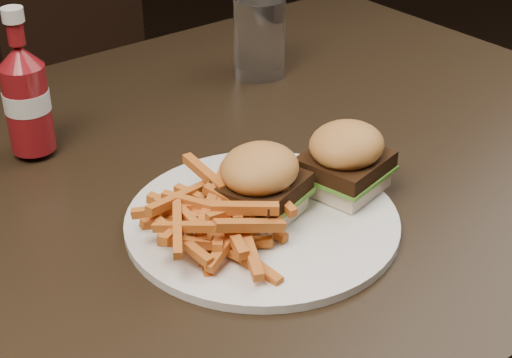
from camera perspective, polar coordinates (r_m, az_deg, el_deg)
dining_table at (r=0.90m, az=-4.24°, el=-0.73°), size 1.20×0.80×0.04m
chair_far at (r=1.88m, az=-15.57°, el=5.47°), size 0.44×0.44×0.04m
plate at (r=0.80m, az=0.44°, el=-3.05°), size 0.28×0.28×0.01m
sandwich_half_a at (r=0.80m, az=0.26°, el=-1.96°), size 0.09×0.09×0.02m
sandwich_half_b at (r=0.84m, az=6.44°, el=-0.14°), size 0.09×0.09×0.02m
fries_pile at (r=0.76m, az=-2.61°, el=-2.86°), size 0.15×0.15×0.05m
ketchup_bottle at (r=0.94m, az=-16.25°, el=4.95°), size 0.05×0.05×0.10m
tumbler at (r=1.13m, az=0.26°, el=10.23°), size 0.09×0.09×0.12m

